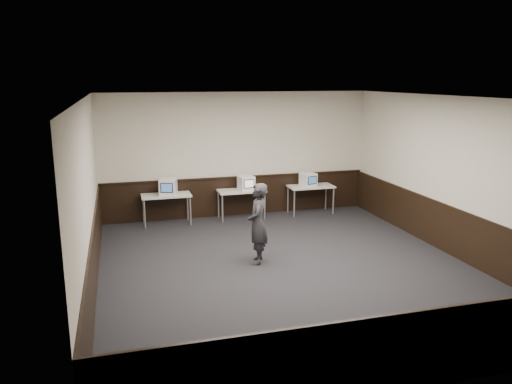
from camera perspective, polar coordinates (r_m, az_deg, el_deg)
floor at (r=9.63m, az=3.58°, el=-8.70°), size 8.00×8.00×0.00m
ceiling at (r=8.96m, az=3.87°, el=10.70°), size 8.00×8.00×0.00m
back_wall at (r=12.94m, az=-2.14°, el=4.28°), size 7.00×0.00×7.00m
front_wall at (r=5.69m, az=17.23°, el=-7.67°), size 7.00×0.00×7.00m
left_wall at (r=8.68m, az=-18.66°, el=-0.71°), size 0.00×8.00×8.00m
right_wall at (r=10.82m, az=21.51°, el=1.67°), size 0.00×8.00×8.00m
wainscot_back at (r=13.13m, az=-2.08°, el=-0.48°), size 6.98×0.04×1.00m
wainscot_front at (r=6.17m, az=16.42°, el=-17.23°), size 6.98×0.04×1.00m
wainscot_left at (r=8.99m, az=-18.02°, el=-7.53°), size 0.04×7.98×1.00m
wainscot_right at (r=11.06m, az=20.96°, el=-3.93°), size 0.04×7.98×1.00m
wainscot_rail at (r=13.00m, az=-2.08°, el=1.73°), size 6.98×0.06×0.04m
desk_left at (r=12.43m, az=-10.22°, el=-0.61°), size 1.20×0.60×0.75m
desk_center at (r=12.73m, az=-1.69°, el=-0.08°), size 1.20×0.60×0.75m
desk_right at (r=13.31m, az=6.28°, el=0.42°), size 1.20×0.60×0.75m
emac_left at (r=12.34m, az=-10.01°, el=0.59°), size 0.49×0.51×0.40m
emac_center at (r=12.67m, az=-1.13°, el=1.03°), size 0.41×0.43×0.37m
emac_right at (r=13.18m, az=5.99°, el=1.41°), size 0.43×0.44×0.35m
person at (r=9.65m, az=0.20°, el=-3.63°), size 0.55×0.67×1.59m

